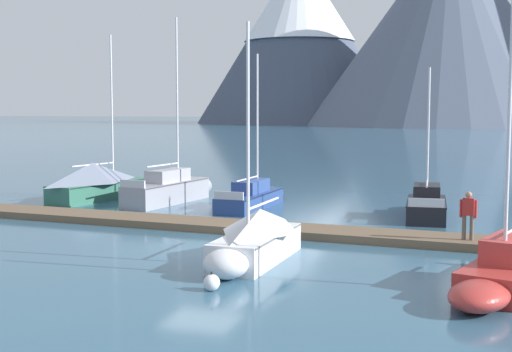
# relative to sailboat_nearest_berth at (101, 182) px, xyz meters

# --- Properties ---
(ground_plane) EXTENTS (700.00, 700.00, 0.00)m
(ground_plane) POSITION_rel_sailboat_nearest_berth_xyz_m (10.29, -10.92, -0.93)
(ground_plane) COLOR #335B75
(mountain_west_summit) EXTENTS (66.75, 66.75, 54.70)m
(mountain_west_summit) POSITION_rel_sailboat_nearest_berth_xyz_m (-39.67, 194.47, 28.15)
(mountain_west_summit) COLOR #424C60
(mountain_west_summit) RESTS_ON ground
(mountain_central_massif) EXTENTS (79.31, 79.31, 55.79)m
(mountain_central_massif) POSITION_rel_sailboat_nearest_berth_xyz_m (8.28, 175.68, 27.51)
(mountain_central_massif) COLOR slate
(mountain_central_massif) RESTS_ON ground
(dock) EXTENTS (26.39, 4.13, 0.30)m
(dock) POSITION_rel_sailboat_nearest_berth_xyz_m (10.29, -6.92, -0.79)
(dock) COLOR brown
(dock) RESTS_ON ground
(sailboat_nearest_berth) EXTENTS (3.30, 7.52, 8.75)m
(sailboat_nearest_berth) POSITION_rel_sailboat_nearest_berth_xyz_m (0.00, 0.00, 0.00)
(sailboat_nearest_berth) COLOR #336B56
(sailboat_nearest_berth) RESTS_ON ground
(sailboat_second_berth) EXTENTS (2.38, 7.29, 9.49)m
(sailboat_second_berth) POSITION_rel_sailboat_nearest_berth_xyz_m (4.06, 0.17, -0.23)
(sailboat_second_berth) COLOR #93939E
(sailboat_second_berth) RESTS_ON ground
(sailboat_mid_dock_port) EXTENTS (1.78, 6.82, 7.50)m
(sailboat_mid_dock_port) POSITION_rel_sailboat_nearest_berth_xyz_m (8.66, -0.29, -0.40)
(sailboat_mid_dock_port) COLOR navy
(sailboat_mid_dock_port) RESTS_ON ground
(sailboat_mid_dock_starboard) EXTENTS (1.91, 5.64, 7.43)m
(sailboat_mid_dock_starboard) POSITION_rel_sailboat_nearest_berth_xyz_m (12.63, -12.22, -0.15)
(sailboat_mid_dock_starboard) COLOR silver
(sailboat_mid_dock_starboard) RESTS_ON ground
(sailboat_far_berth) EXTENTS (1.97, 6.10, 6.64)m
(sailboat_far_berth) POSITION_rel_sailboat_nearest_berth_xyz_m (17.02, -0.95, -0.37)
(sailboat_far_berth) COLOR black
(sailboat_far_berth) RESTS_ON ground
(sailboat_outer_slip) EXTENTS (3.33, 6.56, 7.56)m
(sailboat_outer_slip) POSITION_rel_sailboat_nearest_berth_xyz_m (20.10, -13.55, -0.40)
(sailboat_outer_slip) COLOR #B2332D
(sailboat_outer_slip) RESTS_ON ground
(person_on_dock) EXTENTS (0.59, 0.25, 1.69)m
(person_on_dock) POSITION_rel_sailboat_nearest_berth_xyz_m (18.96, -7.87, 0.33)
(person_on_dock) COLOR brown
(person_on_dock) RESTS_ON dock
(mooring_buoy_channel_marker) EXTENTS (0.45, 0.45, 0.53)m
(mooring_buoy_channel_marker) POSITION_rel_sailboat_nearest_berth_xyz_m (12.64, -15.95, -0.71)
(mooring_buoy_channel_marker) COLOR white
(mooring_buoy_channel_marker) RESTS_ON ground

